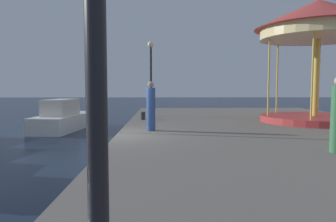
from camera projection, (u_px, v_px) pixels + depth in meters
name	position (u px, v px, depth m)	size (l,w,h in m)	color
ground_plane	(117.00, 156.00, 11.30)	(120.00, 120.00, 0.00)	#162338
quay_dock	(291.00, 144.00, 11.40)	(12.72, 26.98, 0.80)	slate
motorboat_white	(64.00, 119.00, 18.00)	(2.59, 5.47, 1.79)	white
carousel	(318.00, 31.00, 14.70)	(5.86, 5.86, 5.78)	#B23333
lamp_post_mid_promenade	(151.00, 65.00, 17.75)	(0.36, 0.36, 4.27)	black
bollard_center	(143.00, 116.00, 16.11)	(0.24, 0.24, 0.40)	#2D2D33
person_mid_promenade	(151.00, 108.00, 12.05)	(0.34, 0.34, 1.91)	#2D4C8C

